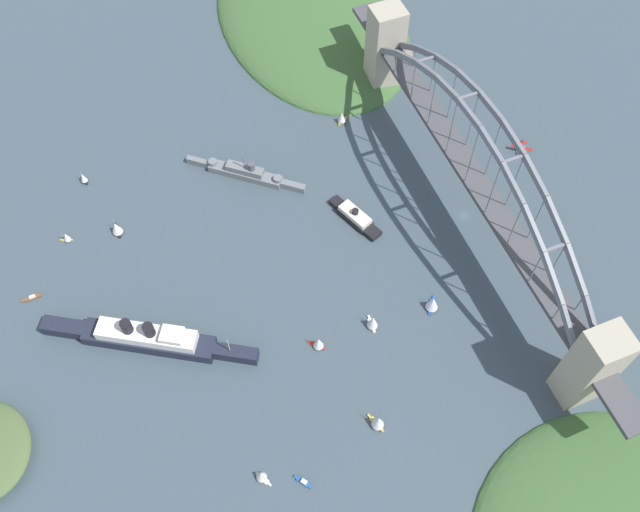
% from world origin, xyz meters
% --- Properties ---
extents(ground_plane, '(1400.00, 1400.00, 0.00)m').
position_xyz_m(ground_plane, '(0.00, 0.00, 0.00)').
color(ground_plane, '#3D4C56').
extents(harbor_arch_bridge, '(264.40, 17.37, 69.21)m').
position_xyz_m(harbor_arch_bridge, '(0.00, 0.00, 28.53)').
color(harbor_arch_bridge, '#ADA38E').
rests_on(harbor_arch_bridge, ground).
extents(headland_east_shore, '(167.82, 110.29, 20.13)m').
position_xyz_m(headland_east_shore, '(163.77, 16.33, 0.00)').
color(headland_east_shore, '#3D6033').
rests_on(headland_east_shore, ground).
extents(ocean_liner, '(57.74, 89.40, 18.53)m').
position_xyz_m(ocean_liner, '(-9.81, 166.75, 5.44)').
color(ocean_liner, '#1E2333').
rests_on(ocean_liner, ground).
extents(naval_cruiser, '(44.65, 53.01, 17.78)m').
position_xyz_m(naval_cruiser, '(64.56, 94.65, 3.20)').
color(naval_cruiser, slate).
rests_on(naval_cruiser, ground).
extents(harbor_ferry_steamer, '(32.18, 17.53, 7.97)m').
position_xyz_m(harbor_ferry_steamer, '(18.03, 52.51, 2.45)').
color(harbor_ferry_steamer, black).
rests_on(harbor_ferry_steamer, ground).
extents(seaplane_taxiing_near_bridge, '(9.75, 10.01, 4.74)m').
position_xyz_m(seaplane_taxiing_near_bridge, '(26.26, -48.69, 2.01)').
color(seaplane_taxiing_near_bridge, '#B7B7B2').
rests_on(seaplane_taxiing_near_bridge, ground).
extents(small_boat_0, '(9.13, 5.45, 10.60)m').
position_xyz_m(small_boat_0, '(-39.95, 69.05, 4.89)').
color(small_boat_0, silver).
rests_on(small_boat_0, ground).
extents(small_boat_1, '(4.55, 6.16, 7.10)m').
position_xyz_m(small_boat_1, '(59.87, 190.21, 3.34)').
color(small_boat_1, gold).
rests_on(small_boat_1, ground).
extents(small_boat_2, '(7.78, 6.02, 2.29)m').
position_xyz_m(small_boat_2, '(-93.97, 124.23, 0.81)').
color(small_boat_2, '#234C8C').
rests_on(small_boat_2, ground).
extents(small_boat_3, '(9.56, 8.70, 10.77)m').
position_xyz_m(small_boat_3, '(-41.58, 39.33, 4.93)').
color(small_boat_3, '#234C8C').
rests_on(small_boat_3, ground).
extents(small_boat_4, '(9.64, 5.44, 9.69)m').
position_xyz_m(small_boat_4, '(55.14, 165.90, 4.49)').
color(small_boat_4, black).
rests_on(small_boat_4, ground).
extents(small_boat_5, '(9.60, 6.78, 10.97)m').
position_xyz_m(small_boat_5, '(-83.56, 86.22, 5.16)').
color(small_boat_5, gold).
rests_on(small_boat_5, ground).
extents(small_boat_6, '(6.19, 4.32, 7.90)m').
position_xyz_m(small_boat_6, '(93.02, 174.62, 3.69)').
color(small_boat_6, black).
rests_on(small_boat_6, ground).
extents(small_boat_7, '(7.64, 7.37, 8.90)m').
position_xyz_m(small_boat_7, '(-40.05, 95.95, 4.14)').
color(small_boat_7, '#B2231E').
rests_on(small_boat_7, ground).
extents(small_boat_8, '(5.74, 7.13, 9.10)m').
position_xyz_m(small_boat_8, '(80.93, 33.37, 4.26)').
color(small_boat_8, gold).
rests_on(small_boat_8, ground).
extents(small_boat_9, '(7.66, 6.01, 8.07)m').
position_xyz_m(small_boat_9, '(-86.08, 139.39, 3.79)').
color(small_boat_9, silver).
rests_on(small_boat_9, ground).
extents(small_boat_10, '(2.08, 9.63, 1.78)m').
position_xyz_m(small_boat_10, '(33.72, 212.62, 0.63)').
color(small_boat_10, brown).
rests_on(small_boat_10, ground).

